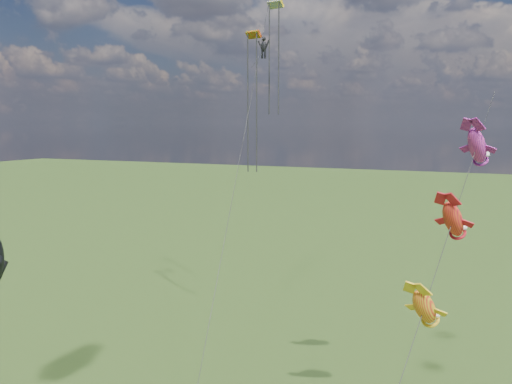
% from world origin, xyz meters
% --- Properties ---
extents(fish_windsock_rig, '(3.42, 15.65, 15.43)m').
position_xyz_m(fish_windsock_rig, '(18.54, 2.62, 8.64)').
color(fish_windsock_rig, brown).
rests_on(fish_windsock_rig, ground).
extents(parafoil_rig, '(3.86, 17.24, 24.57)m').
position_xyz_m(parafoil_rig, '(5.60, 14.92, 18.06)').
color(parafoil_rig, brown).
rests_on(parafoil_rig, ground).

